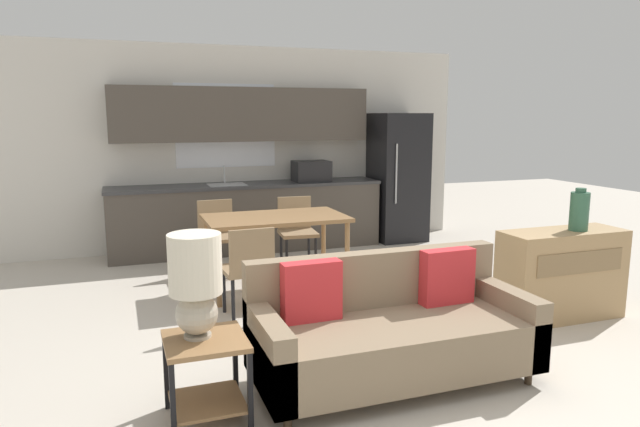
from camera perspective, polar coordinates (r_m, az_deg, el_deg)
The scene contains 13 objects.
ground_plane at distance 3.91m, azimuth 7.47°, elevation -17.53°, with size 20.00×20.00×0.00m, color beige.
wall_back at distance 7.89m, azimuth -7.92°, elevation 6.54°, with size 6.40×0.07×2.70m.
kitchen_counter at distance 7.64m, azimuth -7.23°, elevation 2.60°, with size 3.59×0.65×2.15m.
refrigerator at distance 8.29m, azimuth 7.78°, elevation 3.62°, with size 0.70×0.72×1.82m.
dining_table at distance 5.84m, azimuth -4.49°, elevation -0.97°, with size 1.42×0.82×0.78m.
couch at distance 4.00m, azimuth 6.96°, elevation -11.54°, with size 1.89×0.80×0.84m.
side_table at distance 3.52m, azimuth -11.33°, elevation -14.66°, with size 0.47×0.47×0.51m.
table_lamp at distance 3.38m, azimuth -12.34°, elevation -6.52°, with size 0.31×0.31×0.62m.
credenza at distance 5.51m, azimuth 22.96°, elevation -5.62°, with size 1.13×0.42×0.79m.
vase at distance 5.46m, azimuth 24.51°, elevation 0.25°, with size 0.16×0.16×0.37m.
dining_chair_far_right at distance 6.71m, azimuth -2.34°, elevation -1.50°, with size 0.45×0.45×0.84m.
dining_chair_near_left at distance 5.08m, azimuth -7.17°, elevation -5.28°, with size 0.44×0.44×0.84m.
dining_chair_far_left at distance 6.56m, azimuth -10.19°, elevation -1.92°, with size 0.44×0.44×0.84m.
Camera 1 is at (-1.62, -3.08, 1.79)m, focal length 32.00 mm.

